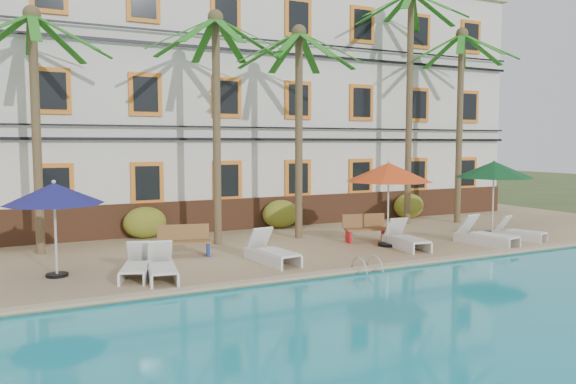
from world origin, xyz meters
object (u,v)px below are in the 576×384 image
umbrella_blue (54,194)px  lounger_e (485,235)px  umbrella_green (494,170)px  palm_e (460,98)px  palm_b (216,94)px  lounger_f (519,232)px  lounger_d (406,239)px  lounger_a (136,266)px  pool_ladder (367,270)px  palm_a (35,94)px  palm_c (299,101)px  bench_left (185,240)px  lounger_c (271,252)px  lounger_b (162,267)px  bench_right (366,228)px  umbrella_red (389,173)px  palm_d (410,76)px

umbrella_blue → lounger_e: size_ratio=1.14×
umbrella_green → lounger_e: size_ratio=1.30×
palm_e → lounger_e: bearing=-123.5°
palm_b → lounger_f: 11.29m
umbrella_blue → lounger_d: 10.33m
umbrella_blue → lounger_a: bearing=-28.2°
palm_b → pool_ladder: (2.21, -5.37, -4.88)m
palm_a → pool_ladder: size_ratio=9.79×
palm_c → bench_left: palm_c is taller
lounger_c → bench_left: (-1.88, 1.93, 0.17)m
palm_a → umbrella_green: size_ratio=2.66×
palm_e → lounger_d: (-5.59, -3.66, -4.85)m
palm_e → lounger_f: palm_e is taller
umbrella_blue → lounger_e: (12.87, -1.51, -1.75)m
umbrella_green → lounger_e: bearing=-141.8°
palm_a → palm_b: (5.29, -0.83, 0.15)m
lounger_b → pool_ladder: size_ratio=2.59×
lounger_d → lounger_e: bearing=-13.5°
umbrella_green → bench_right: size_ratio=1.75×
umbrella_red → lounger_b: size_ratio=1.44×
umbrella_green → lounger_f: bearing=-91.8°
lounger_e → lounger_f: lounger_e is taller
palm_e → lounger_f: size_ratio=4.48×
umbrella_green → lounger_a: umbrella_green is taller
lounger_b → palm_b: bearing=54.0°
umbrella_red → palm_c: bearing=125.0°
pool_ladder → palm_a: bearing=140.4°
palm_a → lounger_f: (14.88, -4.59, -4.48)m
lounger_b → lounger_e: bearing=-0.7°
palm_b → bench_right: 6.63m
umbrella_red → lounger_e: 3.83m
palm_e → umbrella_red: bearing=-152.1°
palm_d → palm_b: bearing=-173.5°
umbrella_green → lounger_d: bearing=-170.2°
palm_a → lounger_b: bearing=-62.0°
palm_b → umbrella_red: bearing=-30.0°
lounger_a → bench_right: (7.96, 1.66, 0.20)m
lounger_e → pool_ladder: size_ratio=2.84×
palm_a → lounger_a: size_ratio=3.89×
umbrella_blue → umbrella_green: umbrella_green is taller
umbrella_green → bench_right: bearing=171.2°
umbrella_blue → lounger_f: 14.84m
palm_e → lounger_a: palm_e is taller
umbrella_red → lounger_d: umbrella_red is taller
palm_b → umbrella_blue: (-5.09, -2.48, -2.82)m
umbrella_red → pool_ladder: umbrella_red is taller
lounger_a → bench_right: bearing=11.8°
palm_a → umbrella_green: bearing=-12.7°
umbrella_green → palm_a: bearing=167.3°
palm_b → pool_ladder: size_ratio=10.12×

